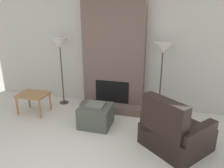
{
  "coord_description": "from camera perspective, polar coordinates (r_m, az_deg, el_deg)",
  "views": [
    {
      "loc": [
        1.31,
        -2.23,
        2.35
      ],
      "look_at": [
        0.0,
        2.56,
        0.64
      ],
      "focal_mm": 35.0,
      "sensor_mm": 36.0,
      "label": 1
    }
  ],
  "objects": [
    {
      "name": "fireplace",
      "position": [
        5.23,
        0.43,
        6.52
      ],
      "size": [
        1.47,
        0.65,
        2.6
      ],
      "color": "brown",
      "rests_on": "ground_plane"
    },
    {
      "name": "floor_lamp_right",
      "position": [
        4.87,
        13.17,
        8.47
      ],
      "size": [
        0.41,
        0.41,
        1.68
      ],
      "color": "#333333",
      "rests_on": "ground_plane"
    },
    {
      "name": "wall_back",
      "position": [
        5.42,
        1.03,
        7.78
      ],
      "size": [
        6.92,
        0.06,
        2.6
      ],
      "primitive_type": "cube",
      "color": "#BCB7AD",
      "rests_on": "ground_plane"
    },
    {
      "name": "armchair",
      "position": [
        4.04,
        15.69,
        -12.35
      ],
      "size": [
        1.36,
        1.35,
        1.0
      ],
      "rotation": [
        0.0,
        0.0,
        2.46
      ],
      "color": "black",
      "rests_on": "ground_plane"
    },
    {
      "name": "floor_lamp_left",
      "position": [
        5.52,
        -13.49,
        9.77
      ],
      "size": [
        0.41,
        0.41,
        1.69
      ],
      "color": "#333333",
      "rests_on": "ground_plane"
    },
    {
      "name": "ottoman",
      "position": [
        4.65,
        -4.24,
        -8.17
      ],
      "size": [
        0.64,
        0.61,
        0.5
      ],
      "color": "#474C42",
      "rests_on": "ground_plane"
    },
    {
      "name": "side_table",
      "position": [
        5.45,
        -19.89,
        -3.06
      ],
      "size": [
        0.68,
        0.53,
        0.48
      ],
      "color": "#9E7042",
      "rests_on": "ground_plane"
    }
  ]
}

